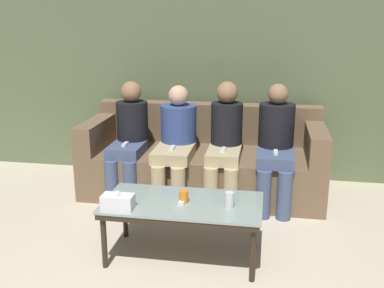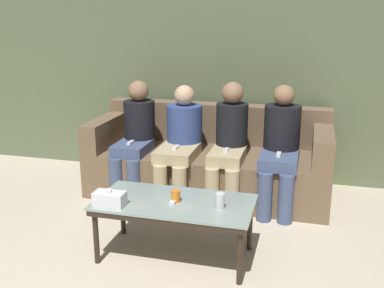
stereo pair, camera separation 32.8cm
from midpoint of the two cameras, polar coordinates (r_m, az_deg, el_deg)
wall_back at (r=4.86m, az=0.56°, el=10.92°), size 12.00×0.06×2.60m
couch at (r=4.53m, az=-0.57°, el=-2.22°), size 2.33×0.93×0.85m
coffee_table at (r=3.27m, az=-4.08°, el=-8.04°), size 1.14×0.57×0.44m
cup_near_left at (r=3.14m, az=1.78°, el=-7.13°), size 0.06×0.06×0.11m
cup_near_right at (r=3.23m, az=-3.97°, el=-6.71°), size 0.07×0.07×0.09m
tissue_box at (r=3.19m, az=-12.34°, el=-7.20°), size 0.22×0.12×0.13m
game_remote at (r=3.25m, az=-4.10°, el=-7.20°), size 0.04×0.15×0.02m
seated_person_left_end at (r=4.43m, az=-10.06°, el=0.97°), size 0.31×0.64×1.12m
seated_person_mid_left at (r=4.29m, az=-4.21°, el=0.55°), size 0.35×0.73×1.09m
seated_person_mid_right at (r=4.20m, az=2.01°, el=0.48°), size 0.31×0.66×1.14m
seated_person_right_end at (r=4.18m, az=8.40°, el=0.23°), size 0.33×0.68×1.13m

